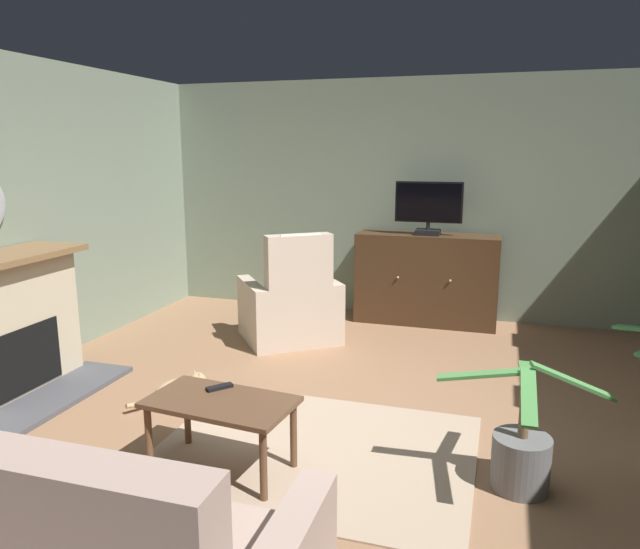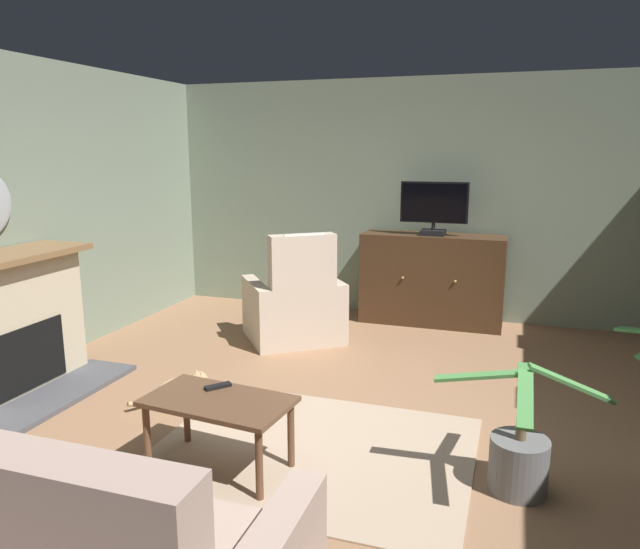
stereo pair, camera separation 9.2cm
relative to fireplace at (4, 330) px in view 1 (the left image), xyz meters
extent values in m
cube|color=#936B4C|center=(2.76, 0.16, -0.57)|extent=(6.67, 7.00, 0.04)
cube|color=gray|center=(2.76, 3.41, 0.83)|extent=(6.67, 0.10, 2.75)
cube|color=tan|center=(2.64, -0.16, -0.54)|extent=(2.05, 1.63, 0.01)
cube|color=#4C4C51|center=(0.39, 0.00, -0.53)|extent=(0.50, 1.48, 0.04)
cube|color=beige|center=(-0.03, 0.00, 0.00)|extent=(0.44, 1.28, 1.09)
cube|color=black|center=(0.15, 0.00, -0.23)|extent=(0.10, 0.71, 0.52)
cube|color=black|center=(2.95, 3.06, -0.52)|extent=(1.52, 0.42, 0.06)
cube|color=#422B19|center=(2.95, 3.06, -0.04)|extent=(1.58, 0.48, 1.02)
sphere|color=tan|center=(2.66, 2.80, 0.02)|extent=(0.03, 0.03, 0.03)
sphere|color=tan|center=(3.23, 2.80, 0.02)|extent=(0.03, 0.03, 0.03)
cube|color=black|center=(2.95, 3.01, 0.50)|extent=(0.26, 0.20, 0.06)
cylinder|color=black|center=(2.95, 3.01, 0.57)|extent=(0.04, 0.04, 0.08)
cube|color=black|center=(2.95, 3.01, 0.84)|extent=(0.73, 0.05, 0.44)
cube|color=black|center=(2.95, 2.98, 0.84)|extent=(0.69, 0.01, 0.40)
cube|color=brown|center=(2.17, -0.55, -0.09)|extent=(0.93, 0.58, 0.03)
cylinder|color=brown|center=(2.58, -0.39, -0.33)|extent=(0.04, 0.04, 0.44)
cylinder|color=brown|center=(1.79, -0.31, -0.33)|extent=(0.04, 0.04, 0.44)
cylinder|color=brown|center=(2.54, -0.78, -0.33)|extent=(0.04, 0.04, 0.44)
cylinder|color=brown|center=(1.76, -0.71, -0.33)|extent=(0.04, 0.04, 0.44)
cube|color=black|center=(2.09, -0.40, -0.07)|extent=(0.15, 0.16, 0.02)
cube|color=tan|center=(2.27, -2.01, 0.01)|extent=(0.38, 0.18, 0.36)
cube|color=#C6B29E|center=(1.67, 2.03, -0.33)|extent=(1.03, 1.06, 0.43)
cube|color=#C6B29E|center=(1.86, 1.77, 0.24)|extent=(0.63, 0.54, 0.72)
cube|color=#C6B29E|center=(1.35, 1.80, -0.23)|extent=(0.61, 0.74, 0.63)
cube|color=#C6B29E|center=(1.98, 2.27, -0.23)|extent=(0.61, 0.74, 0.63)
cube|color=white|center=(1.91, 1.72, 0.50)|extent=(0.33, 0.26, 0.24)
cylinder|color=slate|center=(3.92, -0.21, -0.38)|extent=(0.34, 0.34, 0.32)
cylinder|color=brown|center=(3.92, -0.21, -0.07)|extent=(0.06, 0.06, 0.31)
cube|color=#4C8E47|center=(4.16, -0.16, 0.13)|extent=(0.48, 0.16, 0.20)
cube|color=#4C8E47|center=(3.92, -0.01, 0.13)|extent=(0.08, 0.39, 0.10)
cube|color=#4C8E47|center=(3.67, -0.21, 0.13)|extent=(0.50, 0.08, 0.12)
cube|color=#4C8E47|center=(3.92, -0.45, 0.13)|extent=(0.08, 0.48, 0.15)
ellipsoid|color=tan|center=(1.36, 0.24, -0.45)|extent=(0.33, 0.38, 0.19)
sphere|color=tan|center=(1.46, 0.43, -0.42)|extent=(0.14, 0.14, 0.14)
cone|color=tan|center=(1.43, 0.44, -0.35)|extent=(0.04, 0.04, 0.04)
cone|color=tan|center=(1.50, 0.41, -0.35)|extent=(0.04, 0.04, 0.04)
cylinder|color=tan|center=(1.19, 0.03, -0.49)|extent=(0.14, 0.21, 0.07)
camera|label=1|loc=(3.73, -3.57, 1.41)|focal=33.30mm
camera|label=2|loc=(3.82, -3.54, 1.41)|focal=33.30mm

